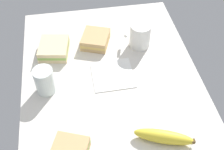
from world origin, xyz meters
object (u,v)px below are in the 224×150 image
Objects in this scene: coffee_mug_black at (140,35)px; paper_napkin at (113,75)px; sandwich_extra at (54,49)px; sandwich_side at (96,39)px; banana at (164,137)px; glass_of_milk at (45,82)px.

coffee_mug_black reaches higher than paper_napkin.
sandwich_extra is 25.79cm from paper_napkin.
banana is (47.39, 14.50, -0.13)cm from sandwich_side.
glass_of_milk is 24.51cm from paper_napkin.
sandwich_extra is at bearing 169.75° from glass_of_milk.
sandwich_side and sandwich_extra have the same top height.
coffee_mug_black is 0.77× the size of sandwich_extra.
sandwich_extra is 54.44cm from banana.
banana reaches higher than paper_napkin.
glass_of_milk is 43.22cm from banana.
paper_napkin is (-29.22, -10.57, -1.92)cm from banana.
banana is at bearing 53.08° from glass_of_milk.
coffee_mug_black is 43.75cm from banana.
coffee_mug_black is 20.14cm from paper_napkin.
sandwich_side is 1.02× the size of sandwich_extra.
glass_of_milk is at bearing -10.25° from sandwich_extra.
coffee_mug_black is 41.16cm from glass_of_milk.
glass_of_milk is at bearing -82.17° from paper_napkin.
glass_of_milk is 0.65× the size of paper_napkin.
banana is 1.23× the size of paper_napkin.
paper_napkin is (15.45, 20.55, -2.05)cm from sandwich_extra.
glass_of_milk is (21.46, -20.02, 2.03)cm from sandwich_side.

